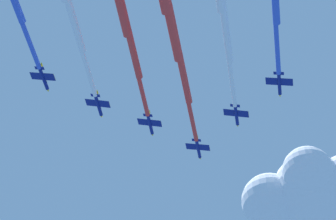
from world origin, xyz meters
The scene contains 3 objects.
jet_lead centered at (7.75, -28.98, 155.16)m, with size 8.54×80.55×4.35m.
jet_port_inner centered at (-5.10, -39.48, 156.06)m, with size 9.74×75.81×4.42m.
cloud_puff centered at (41.67, 55.78, 161.85)m, with size 50.48×34.60×30.47m.
Camera 1 is at (29.21, -132.37, -2.29)m, focal length 68.94 mm.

